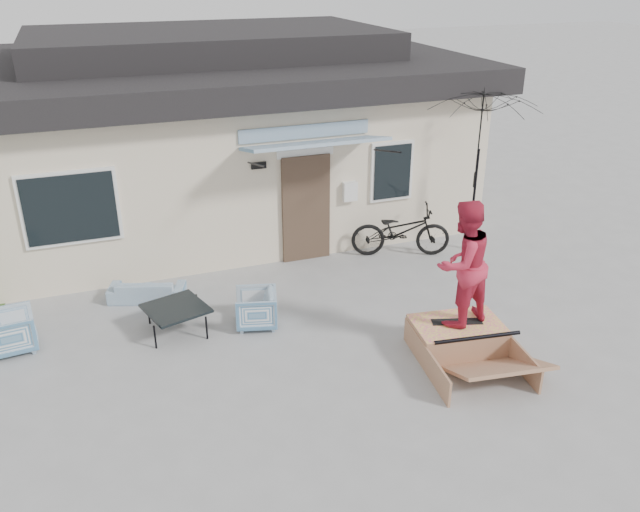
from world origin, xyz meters
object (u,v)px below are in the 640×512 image
object	(u,v)px
armchair_left	(11,329)
skater	(463,262)
loveseat	(147,286)
skateboard	(457,321)
coffee_table	(177,319)
patio_umbrella	(477,167)
skate_ramp	(457,337)
armchair_right	(256,307)
bicycle	(401,226)

from	to	relation	value
armchair_left	skater	size ratio (longest dim) A/B	0.36
loveseat	skateboard	size ratio (longest dim) A/B	1.71
coffee_table	patio_umbrella	distance (m)	6.42
armchair_left	skate_ramp	size ratio (longest dim) A/B	0.39
skate_ramp	skater	bearing A→B (deg)	90.00
coffee_table	skater	xyz separation A→B (m)	(3.90, -1.96, 1.23)
armchair_right	bicycle	distance (m)	3.83
loveseat	coffee_table	distance (m)	1.30
bicycle	skater	world-z (taller)	skater
loveseat	armchair_right	bearing A→B (deg)	154.77
armchair_left	coffee_table	xyz separation A→B (m)	(2.42, -0.33, -0.13)
bicycle	skate_ramp	xyz separation A→B (m)	(-0.77, -3.44, -0.40)
skate_ramp	patio_umbrella	bearing A→B (deg)	62.85
armchair_left	armchair_right	size ratio (longest dim) A/B	1.04
loveseat	skater	xyz separation A→B (m)	(4.21, -3.22, 1.20)
bicycle	patio_umbrella	size ratio (longest dim) A/B	0.72
skateboard	patio_umbrella	bearing A→B (deg)	72.17
patio_umbrella	skater	bearing A→B (deg)	-125.19
coffee_table	bicycle	size ratio (longest dim) A/B	0.45
armchair_right	skate_ramp	size ratio (longest dim) A/B	0.38
armchair_right	bicycle	size ratio (longest dim) A/B	0.34
skate_ramp	armchair_right	bearing A→B (deg)	154.26
coffee_table	skate_ramp	distance (m)	4.38
skater	loveseat	bearing A→B (deg)	-51.97
loveseat	armchair_right	world-z (taller)	armchair_right
armchair_right	skateboard	xyz separation A→B (m)	(2.66, -1.71, 0.13)
armchair_right	skateboard	size ratio (longest dim) A/B	0.88
armchair_right	patio_umbrella	world-z (taller)	patio_umbrella
skate_ramp	coffee_table	bearing A→B (deg)	160.46
bicycle	patio_umbrella	distance (m)	1.86
skate_ramp	armchair_left	bearing A→B (deg)	167.44
skateboard	skater	distance (m)	0.98
coffee_table	skateboard	size ratio (longest dim) A/B	1.16
coffee_table	skateboard	bearing A→B (deg)	-26.74
loveseat	armchair_right	size ratio (longest dim) A/B	1.94
bicycle	skater	distance (m)	3.58
loveseat	coffee_table	xyz separation A→B (m)	(0.32, -1.26, -0.03)
coffee_table	patio_umbrella	xyz separation A→B (m)	(6.12, 1.19, 1.53)
patio_umbrella	skateboard	xyz separation A→B (m)	(-2.22, -3.15, -1.28)
armchair_right	skate_ramp	xyz separation A→B (m)	(2.66, -1.76, -0.11)
coffee_table	skate_ramp	xyz separation A→B (m)	(3.89, -2.01, 0.00)
skateboard	bicycle	bearing A→B (deg)	94.67
armchair_left	armchair_right	world-z (taller)	armchair_left
patio_umbrella	skater	world-z (taller)	skater
armchair_right	coffee_table	xyz separation A→B (m)	(-1.24, 0.25, -0.11)
skate_ramp	skater	world-z (taller)	skater
skater	skateboard	bearing A→B (deg)	180.00
skater	armchair_left	bearing A→B (deg)	-34.50
skater	coffee_table	bearing A→B (deg)	-41.30
coffee_table	patio_umbrella	bearing A→B (deg)	11.00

